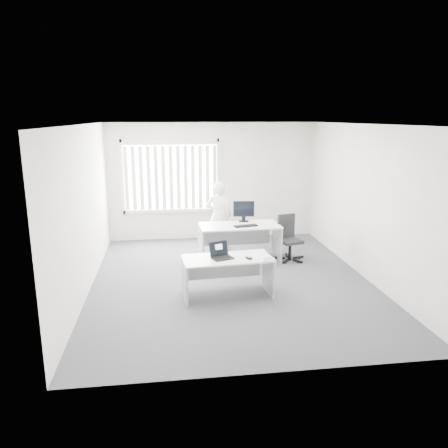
{
  "coord_description": "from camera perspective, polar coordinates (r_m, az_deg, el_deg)",
  "views": [
    {
      "loc": [
        -1.14,
        -7.44,
        2.92
      ],
      "look_at": [
        -0.11,
        0.15,
        1.04
      ],
      "focal_mm": 35.0,
      "sensor_mm": 36.0,
      "label": 1
    }
  ],
  "objects": [
    {
      "name": "desk_near",
      "position": [
        7.26,
        0.43,
        -5.82
      ],
      "size": [
        1.51,
        0.8,
        0.67
      ],
      "rotation": [
        0.0,
        0.0,
        0.08
      ],
      "color": "silver",
      "rests_on": "ground"
    },
    {
      "name": "window",
      "position": [
        10.49,
        -6.94,
        6.21
      ],
      "size": [
        2.32,
        0.06,
        1.76
      ],
      "primitive_type": "cube",
      "color": "silver",
      "rests_on": "wall_back"
    },
    {
      "name": "paper_sheet",
      "position": [
        7.25,
        3.61,
        -4.32
      ],
      "size": [
        0.29,
        0.22,
        0.0
      ],
      "primitive_type": "cube",
      "rotation": [
        0.0,
        0.0,
        0.13
      ],
      "color": "silver",
      "rests_on": "desk_near"
    },
    {
      "name": "desk_far",
      "position": [
        9.07,
        2.05,
        -1.4
      ],
      "size": [
        1.67,
        0.83,
        0.75
      ],
      "rotation": [
        0.0,
        0.0,
        0.03
      ],
      "color": "silver",
      "rests_on": "ground"
    },
    {
      "name": "monitor",
      "position": [
        9.25,
        2.6,
        1.66
      ],
      "size": [
        0.46,
        0.18,
        0.44
      ],
      "primitive_type": null,
      "rotation": [
        0.0,
        0.0,
        -0.1
      ],
      "color": "black",
      "rests_on": "desk_far"
    },
    {
      "name": "wall_back",
      "position": [
        10.61,
        -1.49,
        5.58
      ],
      "size": [
        5.0,
        0.02,
        2.8
      ],
      "primitive_type": "cube",
      "color": "beige",
      "rests_on": "ground"
    },
    {
      "name": "blinds",
      "position": [
        10.44,
        -6.93,
        6.01
      ],
      "size": [
        2.2,
        0.1,
        1.5
      ],
      "primitive_type": null,
      "color": "silver",
      "rests_on": "wall_back"
    },
    {
      "name": "booklet",
      "position": [
        7.12,
        5.89,
        -4.67
      ],
      "size": [
        0.23,
        0.27,
        0.01
      ],
      "primitive_type": "cube",
      "rotation": [
        0.0,
        0.0,
        -0.37
      ],
      "color": "white",
      "rests_on": "desk_near"
    },
    {
      "name": "laptop",
      "position": [
        7.11,
        -0.19,
        -3.57
      ],
      "size": [
        0.41,
        0.39,
        0.26
      ],
      "primitive_type": null,
      "rotation": [
        0.0,
        0.0,
        0.34
      ],
      "color": "black",
      "rests_on": "desk_near"
    },
    {
      "name": "ceiling",
      "position": [
        7.53,
        1.01,
        12.89
      ],
      "size": [
        5.0,
        6.0,
        0.02
      ],
      "primitive_type": "cube",
      "color": "white",
      "rests_on": "wall_back"
    },
    {
      "name": "mouse",
      "position": [
        7.15,
        3.26,
        -4.39
      ],
      "size": [
        0.1,
        0.13,
        0.05
      ],
      "primitive_type": null,
      "rotation": [
        0.0,
        0.0,
        0.34
      ],
      "color": "#AAAAAC",
      "rests_on": "paper_sheet"
    },
    {
      "name": "office_chair",
      "position": [
        9.23,
        8.48,
        -2.86
      ],
      "size": [
        0.66,
        0.66,
        0.95
      ],
      "rotation": [
        0.0,
        0.0,
        0.27
      ],
      "color": "black",
      "rests_on": "ground"
    },
    {
      "name": "wall_left",
      "position": [
        7.72,
        -17.73,
        1.78
      ],
      "size": [
        0.02,
        6.0,
        2.8
      ],
      "primitive_type": "cube",
      "color": "beige",
      "rests_on": "ground"
    },
    {
      "name": "wall_right",
      "position": [
        8.42,
        18.05,
        2.72
      ],
      "size": [
        0.02,
        6.0,
        2.8
      ],
      "primitive_type": "cube",
      "color": "beige",
      "rests_on": "ground"
    },
    {
      "name": "person",
      "position": [
        9.78,
        -0.65,
        1.12
      ],
      "size": [
        0.64,
        0.51,
        1.54
      ],
      "primitive_type": "imported",
      "rotation": [
        0.0,
        0.0,
        2.85
      ],
      "color": "white",
      "rests_on": "ground"
    },
    {
      "name": "keyboard",
      "position": [
        8.89,
        2.85,
        -0.25
      ],
      "size": [
        0.51,
        0.26,
        0.02
      ],
      "primitive_type": "cube",
      "rotation": [
        0.0,
        0.0,
        0.21
      ],
      "color": "black",
      "rests_on": "desk_far"
    },
    {
      "name": "ground",
      "position": [
        8.07,
        0.92,
        -7.4
      ],
      "size": [
        6.0,
        6.0,
        0.0
      ],
      "primitive_type": "plane",
      "color": "#595861",
      "rests_on": "ground"
    },
    {
      "name": "wall_front",
      "position": [
        4.83,
        6.34,
        -4.65
      ],
      "size": [
        5.0,
        0.02,
        2.8
      ],
      "primitive_type": "cube",
      "color": "beige",
      "rests_on": "ground"
    }
  ]
}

